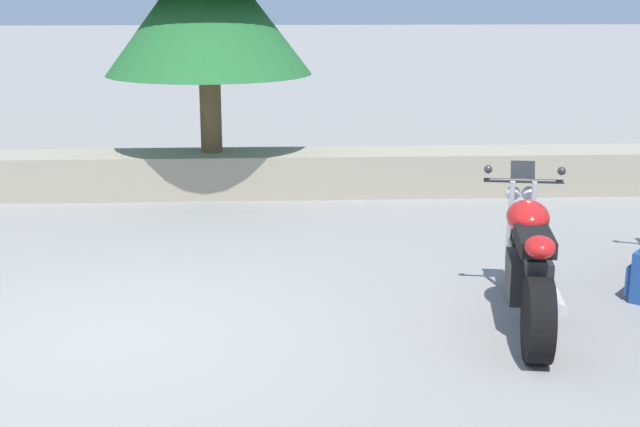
{
  "coord_description": "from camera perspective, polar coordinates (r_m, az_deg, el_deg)",
  "views": [
    {
      "loc": [
        1.24,
        -6.37,
        2.59
      ],
      "look_at": [
        1.62,
        1.2,
        0.65
      ],
      "focal_mm": 49.29,
      "sensor_mm": 36.0,
      "label": 1
    }
  ],
  "objects": [
    {
      "name": "ground_plane",
      "position": [
        6.98,
        -13.04,
        -7.8
      ],
      "size": [
        120.0,
        120.0,
        0.0
      ],
      "primitive_type": "plane",
      "color": "gray"
    },
    {
      "name": "stone_wall",
      "position": [
        11.47,
        -9.05,
        2.55
      ],
      "size": [
        36.0,
        0.8,
        0.55
      ],
      "primitive_type": "cube",
      "color": "gray",
      "rests_on": "ground"
    },
    {
      "name": "motorcycle_red_centre",
      "position": [
        7.11,
        13.36,
        -3.27
      ],
      "size": [
        0.7,
        2.06,
        1.18
      ],
      "color": "black",
      "rests_on": "ground"
    }
  ]
}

